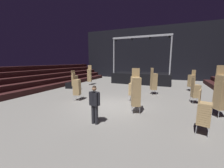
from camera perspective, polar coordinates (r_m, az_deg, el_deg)
The scene contains 16 objects.
ground_plane at distance 8.85m, azimuth -0.52°, elevation -9.08°, with size 22.00×30.00×0.10m, color slate.
arena_end_wall at distance 22.97m, azimuth 14.94°, elevation 12.17°, with size 22.00×0.30×8.00m, color black.
bleacher_bank_left at distance 15.30m, azimuth -31.93°, elevation 1.85°, with size 3.75×24.00×2.25m.
stage_riser at distance 17.94m, azimuth 12.11°, elevation 2.65°, with size 7.01×3.29×5.58m.
man_with_tie at distance 6.09m, azimuth -7.26°, elevation -7.61°, with size 0.57×0.27×1.73m.
chair_stack_front_left at distance 13.59m, azimuth -15.11°, elevation 1.40°, with size 0.50×0.50×1.88m.
chair_stack_front_right at distance 10.53m, azimuth 31.21°, elevation -2.35°, with size 0.54×0.54×1.71m.
chair_stack_mid_left at distance 16.39m, azimuth -9.25°, elevation 3.65°, with size 0.55×0.55×2.31m.
chair_stack_mid_right at distance 7.39m, azimuth 9.85°, elevation -2.91°, with size 0.58×0.58×2.39m.
chair_stack_mid_centre at distance 6.25m, azimuth 33.69°, elevation -9.86°, with size 0.53×0.53×1.71m.
chair_stack_rear_left at distance 11.96m, azimuth 16.83°, elevation 1.08°, with size 0.61×0.61×2.22m.
chair_stack_rear_right at distance 9.75m, azimuth 8.49°, elevation -1.91°, with size 0.46×0.46×1.71m.
chair_stack_rear_centre at distance 10.00m, azimuth -14.33°, elevation -1.09°, with size 0.53×0.53×1.96m.
chair_stack_aisle_left at distance 14.76m, azimuth 29.93°, elevation 1.24°, with size 0.62×0.62×1.96m.
chair_stack_aisle_right at distance 8.57m, azimuth 38.38°, elevation -2.55°, with size 0.60×0.60×2.56m.
equipment_road_case at distance 14.81m, azimuth -16.70°, elevation -0.61°, with size 0.90×0.60×0.57m, color black.
Camera 1 is at (3.36, -7.69, 2.75)m, focal length 22.16 mm.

